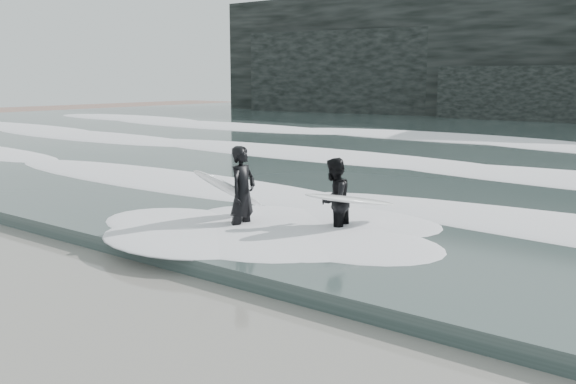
% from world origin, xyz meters
% --- Properties ---
extents(ground, '(120.00, 120.00, 0.00)m').
position_xyz_m(ground, '(0.00, 0.00, 0.00)').
color(ground, '#865A4B').
rests_on(ground, ground).
extents(foam_near, '(60.00, 3.20, 0.20)m').
position_xyz_m(foam_near, '(0.00, 9.00, 0.40)').
color(foam_near, white).
rests_on(foam_near, sea).
extents(foam_mid, '(60.00, 4.00, 0.24)m').
position_xyz_m(foam_mid, '(0.00, 16.00, 0.42)').
color(foam_mid, white).
rests_on(foam_mid, sea).
extents(foam_far, '(60.00, 4.80, 0.30)m').
position_xyz_m(foam_far, '(0.00, 25.00, 0.45)').
color(foam_far, white).
rests_on(foam_far, sea).
extents(surfer_left, '(1.01, 2.07, 1.91)m').
position_xyz_m(surfer_left, '(-0.96, 5.35, 0.96)').
color(surfer_left, black).
rests_on(surfer_left, ground).
extents(surfer_right, '(1.40, 2.41, 1.69)m').
position_xyz_m(surfer_right, '(0.71, 6.32, 0.85)').
color(surfer_right, black).
rests_on(surfer_right, ground).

